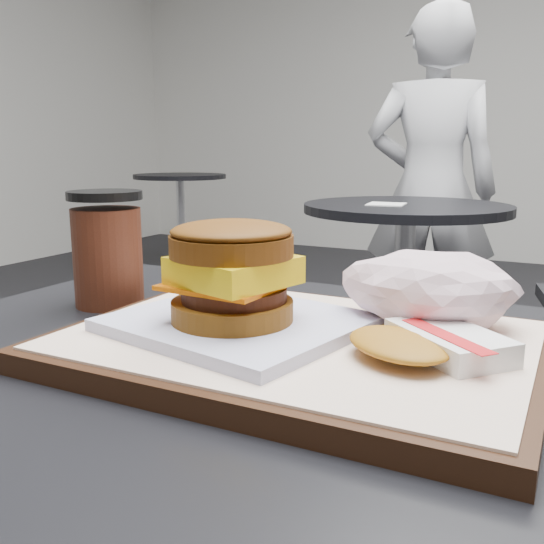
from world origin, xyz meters
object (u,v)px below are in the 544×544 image
(breakfast_sandwich, at_px, (234,285))
(neighbor_table, at_px, (404,262))
(coffee_cup, at_px, (108,252))
(crumpled_wrapper, at_px, (428,288))
(patron, at_px, (431,191))
(hash_brown, at_px, (427,343))
(serving_tray, at_px, (298,345))

(breakfast_sandwich, distance_m, neighbor_table, 1.68)
(breakfast_sandwich, bearing_deg, coffee_cup, 159.23)
(crumpled_wrapper, height_order, patron, patron)
(hash_brown, relative_size, neighbor_table, 0.18)
(hash_brown, height_order, neighbor_table, hash_brown)
(crumpled_wrapper, bearing_deg, breakfast_sandwich, -146.68)
(serving_tray, height_order, crumpled_wrapper, crumpled_wrapper)
(crumpled_wrapper, distance_m, neighbor_table, 1.62)
(breakfast_sandwich, relative_size, hash_brown, 1.63)
(coffee_cup, bearing_deg, crumpled_wrapper, 2.17)
(crumpled_wrapper, relative_size, neighbor_table, 0.19)
(breakfast_sandwich, height_order, neighbor_table, breakfast_sandwich)
(serving_tray, bearing_deg, neighbor_table, 101.70)
(patron, bearing_deg, neighbor_table, 83.87)
(coffee_cup, bearing_deg, patron, 93.45)
(serving_tray, distance_m, coffee_cup, 0.27)
(coffee_cup, height_order, neighbor_table, coffee_cup)
(crumpled_wrapper, relative_size, patron, 0.10)
(serving_tray, xyz_separation_m, crumpled_wrapper, (0.09, 0.07, 0.04))
(crumpled_wrapper, distance_m, coffee_cup, 0.34)
(breakfast_sandwich, bearing_deg, neighbor_table, 99.88)
(coffee_cup, xyz_separation_m, neighbor_table, (-0.08, 1.55, -0.28))
(breakfast_sandwich, relative_size, neighbor_table, 0.29)
(breakfast_sandwich, xyz_separation_m, crumpled_wrapper, (0.14, 0.09, -0.01))
(breakfast_sandwich, xyz_separation_m, neighbor_table, (-0.28, 1.63, -0.28))
(breakfast_sandwich, distance_m, coffee_cup, 0.22)
(breakfast_sandwich, height_order, hash_brown, breakfast_sandwich)
(breakfast_sandwich, bearing_deg, crumpled_wrapper, 33.32)
(crumpled_wrapper, xyz_separation_m, coffee_cup, (-0.34, -0.01, 0.01))
(breakfast_sandwich, xyz_separation_m, hash_brown, (0.16, 0.01, -0.03))
(serving_tray, bearing_deg, hash_brown, -4.47)
(breakfast_sandwich, relative_size, coffee_cup, 1.78)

